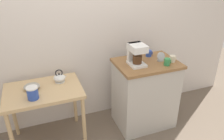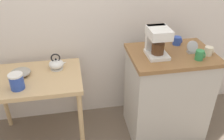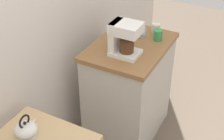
% 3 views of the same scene
% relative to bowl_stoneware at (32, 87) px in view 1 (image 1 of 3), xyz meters
% --- Properties ---
extents(ground_plane, '(8.00, 8.00, 0.00)m').
position_rel_bowl_stoneware_xyz_m(ground_plane, '(0.76, -0.11, -0.78)').
color(ground_plane, '#6B5B4C').
extents(back_wall, '(4.40, 0.10, 2.80)m').
position_rel_bowl_stoneware_xyz_m(back_wall, '(0.86, 0.36, 0.62)').
color(back_wall, silver).
rests_on(back_wall, ground_plane).
extents(wooden_table, '(0.85, 0.60, 0.75)m').
position_rel_bowl_stoneware_xyz_m(wooden_table, '(0.11, -0.05, -0.13)').
color(wooden_table, tan).
rests_on(wooden_table, ground_plane).
extents(kitchen_counter, '(0.78, 0.57, 0.92)m').
position_rel_bowl_stoneware_xyz_m(kitchen_counter, '(1.37, -0.14, -0.32)').
color(kitchen_counter, '#BCB7AD').
rests_on(kitchen_counter, ground_plane).
extents(bowl_stoneware, '(0.18, 0.18, 0.06)m').
position_rel_bowl_stoneware_xyz_m(bowl_stoneware, '(0.00, 0.00, 0.00)').
color(bowl_stoneware, '#9E998C').
rests_on(bowl_stoneware, wooden_table).
extents(teakettle, '(0.17, 0.14, 0.16)m').
position_rel_bowl_stoneware_xyz_m(teakettle, '(0.32, 0.06, 0.02)').
color(teakettle, white).
rests_on(teakettle, wooden_table).
extents(canister_enamel, '(0.12, 0.12, 0.14)m').
position_rel_bowl_stoneware_xyz_m(canister_enamel, '(0.00, -0.21, 0.04)').
color(canister_enamel, '#2D4CAD').
rests_on(canister_enamel, wooden_table).
extents(coffee_maker, '(0.18, 0.22, 0.26)m').
position_rel_bowl_stoneware_xyz_m(coffee_maker, '(1.21, -0.15, 0.28)').
color(coffee_maker, white).
rests_on(coffee_maker, kitchen_counter).
extents(mug_blue, '(0.08, 0.08, 0.08)m').
position_rel_bowl_stoneware_xyz_m(mug_blue, '(1.49, 0.03, 0.18)').
color(mug_blue, '#2D4CAD').
rests_on(mug_blue, kitchen_counter).
extents(mug_small_cream, '(0.08, 0.07, 0.08)m').
position_rel_bowl_stoneware_xyz_m(mug_small_cream, '(1.67, -0.24, 0.18)').
color(mug_small_cream, beige).
rests_on(mug_small_cream, kitchen_counter).
extents(mug_tall_green, '(0.08, 0.07, 0.09)m').
position_rel_bowl_stoneware_xyz_m(mug_tall_green, '(1.55, -0.30, 0.19)').
color(mug_tall_green, '#338C4C').
rests_on(mug_tall_green, kitchen_counter).
extents(table_clock, '(0.10, 0.05, 0.11)m').
position_rel_bowl_stoneware_xyz_m(table_clock, '(1.55, -0.17, 0.19)').
color(table_clock, '#B2B5BA').
rests_on(table_clock, kitchen_counter).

